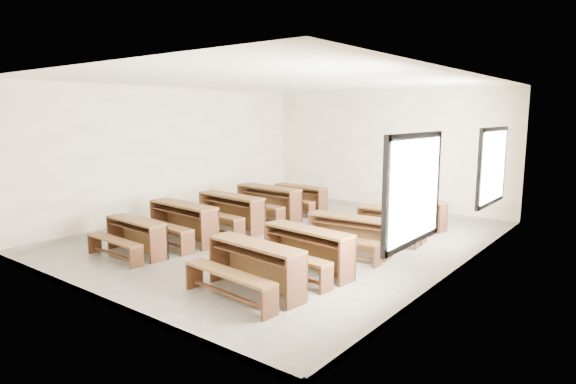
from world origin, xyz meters
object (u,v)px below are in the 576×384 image
Objects in this scene: desk_set_3 at (267,200)px; desk_set_1 at (181,220)px; desk_set_6 at (306,248)px; desk_set_7 at (348,232)px; desk_set_4 at (299,197)px; desk_set_9 at (413,211)px; desk_set_0 at (134,235)px; desk_set_5 at (253,264)px; desk_set_8 at (391,222)px; desk_set_2 at (229,210)px.

desk_set_1 is at bearing -86.13° from desk_set_3.
desk_set_6 is 1.39m from desk_set_7.
desk_set_4 reaches higher than desk_set_9.
desk_set_1 reaches higher than desk_set_0.
desk_set_6 is (3.17, -2.77, -0.04)m from desk_set_3.
desk_set_3 is 5.02m from desk_set_5.
desk_set_9 is (3.18, 4.08, -0.07)m from desk_set_1.
desk_set_7 is (3.07, -2.61, 0.01)m from desk_set_4.
desk_set_1 is 4.29m from desk_set_8.
desk_set_0 is 5.09m from desk_set_4.
desk_set_4 is (-0.00, 5.09, 0.02)m from desk_set_0.
desk_set_6 is 1.10× the size of desk_set_9.
desk_set_4 reaches higher than desk_set_0.
desk_set_2 reaches higher than desk_set_4.
desk_set_7 is (-0.03, 1.38, -0.02)m from desk_set_6.
desk_set_5 is at bearing -35.85° from desk_set_2.
desk_set_3 reaches higher than desk_set_1.
desk_set_1 is 2.73m from desk_set_3.
desk_set_6 is at bearing -93.67° from desk_set_7.
desk_set_8 is at bearing 4.07° from desk_set_3.
desk_set_2 is at bearing 144.98° from desk_set_5.
desk_set_3 reaches higher than desk_set_4.
desk_set_0 is 3.02m from desk_set_5.
desk_set_1 is 1.15× the size of desk_set_4.
desk_set_6 is at bearing 91.65° from desk_set_5.
desk_set_7 is (3.11, 1.35, -0.05)m from desk_set_1.
desk_set_5 is 5.32m from desk_set_9.
desk_set_3 is 1.13× the size of desk_set_7.
desk_set_2 reaches higher than desk_set_5.
desk_set_6 is (3.13, -0.04, -0.03)m from desk_set_1.
desk_set_9 is at bearing 83.61° from desk_set_7.
desk_set_8 is at bearing 79.14° from desk_set_7.
desk_set_4 is at bearing 93.66° from desk_set_1.
desk_set_5 is 2.58m from desk_set_7.
desk_set_5 is (3.09, -3.96, -0.04)m from desk_set_3.
desk_set_0 reaches higher than desk_set_8.
desk_set_8 is (0.13, 2.82, -0.06)m from desk_set_6.
desk_set_1 is at bearing -144.41° from desk_set_8.
desk_set_5 is at bearing -57.39° from desk_set_4.
desk_set_2 is 1.07× the size of desk_set_6.
desk_set_2 reaches higher than desk_set_0.
desk_set_9 is (3.14, 5.22, 0.00)m from desk_set_0.
desk_set_1 is at bearing 163.43° from desk_set_5.
desk_set_4 is 0.91× the size of desk_set_5.
desk_set_3 is 1.18× the size of desk_set_4.
desk_set_1 is 1.17× the size of desk_set_9.
desk_set_7 reaches higher than desk_set_8.
desk_set_1 is (-0.04, 1.13, 0.08)m from desk_set_0.
desk_set_3 reaches higher than desk_set_2.
desk_set_3 is 1.08× the size of desk_set_6.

